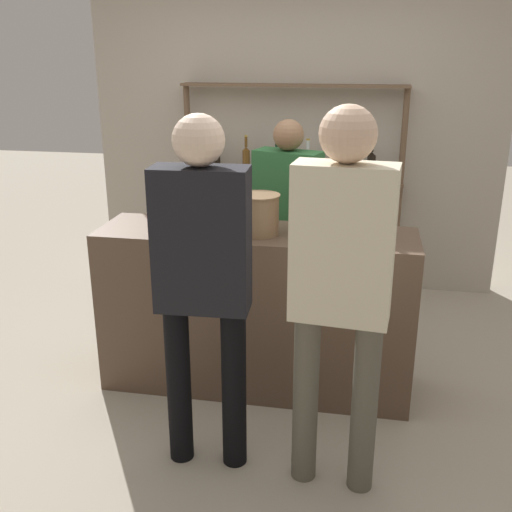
# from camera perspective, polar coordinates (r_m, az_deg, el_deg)

# --- Properties ---
(ground_plane) EXTENTS (16.00, 16.00, 0.00)m
(ground_plane) POSITION_cam_1_polar(r_m,az_deg,el_deg) (3.90, 0.00, -11.94)
(ground_plane) COLOR #B2A893
(bar_counter) EXTENTS (1.87, 0.52, 1.01)m
(bar_counter) POSITION_cam_1_polar(r_m,az_deg,el_deg) (3.66, 0.00, -5.20)
(bar_counter) COLOR brown
(bar_counter) RESTS_ON ground_plane
(back_wall) EXTENTS (3.47, 0.12, 2.80)m
(back_wall) POSITION_cam_1_polar(r_m,az_deg,el_deg) (5.21, 3.75, 12.40)
(back_wall) COLOR #B2A899
(back_wall) RESTS_ON ground_plane
(back_shelf) EXTENTS (1.84, 0.18, 1.74)m
(back_shelf) POSITION_cam_1_polar(r_m,az_deg,el_deg) (5.07, 3.55, 9.26)
(back_shelf) COLOR brown
(back_shelf) RESTS_ON ground_plane
(counter_bottle_0) EXTENTS (0.09, 0.09, 0.36)m
(counter_bottle_0) POSITION_cam_1_polar(r_m,az_deg,el_deg) (3.43, 4.11, 4.50)
(counter_bottle_0) COLOR brown
(counter_bottle_0) RESTS_ON bar_counter
(counter_bottle_1) EXTENTS (0.08, 0.08, 0.34)m
(counter_bottle_1) POSITION_cam_1_polar(r_m,az_deg,el_deg) (3.47, -7.36, 4.28)
(counter_bottle_1) COLOR brown
(counter_bottle_1) RESTS_ON bar_counter
(counter_bottle_2) EXTENTS (0.07, 0.07, 0.32)m
(counter_bottle_2) POSITION_cam_1_polar(r_m,az_deg,el_deg) (3.50, -4.65, 4.49)
(counter_bottle_2) COLOR black
(counter_bottle_2) RESTS_ON bar_counter
(counter_bottle_3) EXTENTS (0.07, 0.07, 0.35)m
(counter_bottle_3) POSITION_cam_1_polar(r_m,az_deg,el_deg) (3.43, -2.91, 4.29)
(counter_bottle_3) COLOR black
(counter_bottle_3) RESTS_ON bar_counter
(counter_bottle_4) EXTENTS (0.09, 0.09, 0.32)m
(counter_bottle_4) POSITION_cam_1_polar(r_m,az_deg,el_deg) (3.44, 10.96, 3.85)
(counter_bottle_4) COLOR #0F1956
(counter_bottle_4) RESTS_ON bar_counter
(wine_glass) EXTENTS (0.07, 0.07, 0.16)m
(wine_glass) POSITION_cam_1_polar(r_m,az_deg,el_deg) (3.55, 8.44, 4.40)
(wine_glass) COLOR silver
(wine_glass) RESTS_ON bar_counter
(ice_bucket) EXTENTS (0.24, 0.24, 0.23)m
(ice_bucket) POSITION_cam_1_polar(r_m,az_deg,el_deg) (3.41, 0.30, 3.99)
(ice_bucket) COLOR #846647
(ice_bucket) RESTS_ON bar_counter
(customer_center) EXTENTS (0.44, 0.23, 1.76)m
(customer_center) POSITION_cam_1_polar(r_m,az_deg,el_deg) (2.78, -5.11, -1.41)
(customer_center) COLOR black
(customer_center) RESTS_ON ground_plane
(customer_right) EXTENTS (0.45, 0.24, 1.81)m
(customer_right) POSITION_cam_1_polar(r_m,az_deg,el_deg) (2.63, 8.09, -1.91)
(customer_right) COLOR #575347
(customer_right) RESTS_ON ground_plane
(server_behind_counter) EXTENTS (0.49, 0.33, 1.58)m
(server_behind_counter) POSITION_cam_1_polar(r_m,az_deg,el_deg) (4.14, 2.98, 3.80)
(server_behind_counter) COLOR black
(server_behind_counter) RESTS_ON ground_plane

